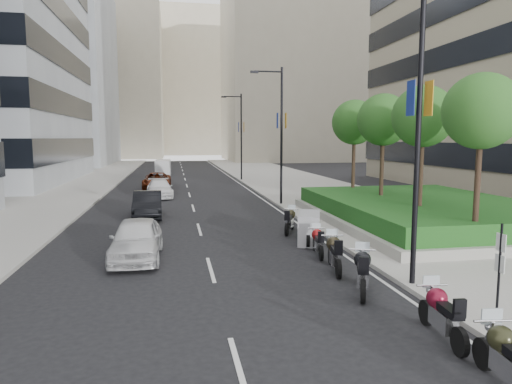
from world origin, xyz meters
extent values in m
plane|color=black|center=(0.00, 0.00, 0.00)|extent=(160.00, 160.00, 0.00)
cube|color=#9E9B93|center=(9.00, 30.00, 0.07)|extent=(10.00, 100.00, 0.15)
cube|color=#9E9B93|center=(-12.00, 30.00, 0.07)|extent=(8.00, 100.00, 0.15)
cube|color=silver|center=(3.70, 30.00, 0.01)|extent=(0.12, 100.00, 0.01)
cube|color=silver|center=(-1.50, 30.00, 0.01)|extent=(0.12, 100.00, 0.01)
cube|color=gray|center=(-24.00, 70.00, 15.00)|extent=(22.00, 26.00, 30.00)
cube|color=#B7AD93|center=(22.00, 80.00, 18.00)|extent=(28.00, 24.00, 36.00)
cube|color=#B7AD93|center=(-18.00, 100.00, 17.00)|extent=(26.00, 24.00, 34.00)
cube|color=#B7AD93|center=(2.00, 120.00, 19.00)|extent=(30.00, 24.00, 38.00)
cube|color=#9A988F|center=(10.00, 10.00, 0.35)|extent=(10.00, 14.00, 0.40)
cube|color=#164F1C|center=(10.00, 10.00, 0.95)|extent=(9.40, 13.40, 0.80)
cylinder|color=#332319|center=(8.50, 4.00, 2.55)|extent=(0.22, 0.22, 4.00)
sphere|color=#184E1D|center=(8.50, 4.00, 5.45)|extent=(2.80, 2.80, 2.80)
cylinder|color=#332319|center=(8.50, 8.00, 2.55)|extent=(0.22, 0.22, 4.00)
sphere|color=#184E1D|center=(8.50, 8.00, 5.45)|extent=(2.80, 2.80, 2.80)
cylinder|color=#332319|center=(8.50, 12.00, 2.55)|extent=(0.22, 0.22, 4.00)
sphere|color=#184E1D|center=(8.50, 12.00, 5.45)|extent=(2.80, 2.80, 2.80)
cylinder|color=#332319|center=(8.50, 16.00, 2.55)|extent=(0.22, 0.22, 4.00)
sphere|color=#184E1D|center=(8.50, 16.00, 5.45)|extent=(2.80, 2.80, 2.80)
cylinder|color=black|center=(4.30, 1.00, 4.50)|extent=(0.16, 0.16, 9.00)
cube|color=orange|center=(4.58, 1.00, 5.60)|extent=(0.02, 0.45, 1.00)
cube|color=navy|center=(4.02, 1.00, 5.60)|extent=(0.02, 0.45, 1.00)
cylinder|color=black|center=(4.30, 18.00, 4.50)|extent=(0.16, 0.16, 9.00)
cylinder|color=black|center=(3.40, 18.00, 8.70)|extent=(1.80, 0.10, 0.10)
cube|color=black|center=(2.50, 18.00, 8.65)|extent=(0.50, 0.22, 0.14)
cube|color=orange|center=(4.58, 18.00, 5.60)|extent=(0.02, 0.45, 1.00)
cube|color=navy|center=(4.02, 18.00, 5.60)|extent=(0.02, 0.45, 1.00)
cylinder|color=black|center=(4.30, 36.00, 4.50)|extent=(0.16, 0.16, 9.00)
cylinder|color=black|center=(3.40, 36.00, 8.70)|extent=(1.80, 0.10, 0.10)
cube|color=black|center=(2.50, 36.00, 8.65)|extent=(0.50, 0.22, 0.14)
cube|color=orange|center=(4.58, 36.00, 5.60)|extent=(0.02, 0.45, 1.00)
cube|color=navy|center=(4.02, 36.00, 5.60)|extent=(0.02, 0.45, 1.00)
cylinder|color=black|center=(4.80, -2.00, 1.25)|extent=(0.06, 0.06, 2.50)
cube|color=silver|center=(4.80, -2.00, 2.05)|extent=(0.02, 0.32, 0.42)
cube|color=silver|center=(4.80, -2.00, 1.55)|extent=(0.02, 0.32, 0.42)
cylinder|color=black|center=(3.16, -3.73, 0.31)|extent=(0.19, 0.63, 0.62)
cube|color=silver|center=(3.06, -4.58, 0.48)|extent=(0.40, 0.88, 0.42)
sphere|color=black|center=(3.10, -4.25, 0.86)|extent=(0.48, 0.48, 0.48)
cylinder|color=silver|center=(3.13, -3.98, 1.08)|extent=(0.74, 0.14, 0.05)
cylinder|color=black|center=(3.04, -3.17, 0.31)|extent=(0.19, 0.62, 0.61)
cylinder|color=black|center=(3.21, -1.60, 0.31)|extent=(0.19, 0.62, 0.61)
cube|color=silver|center=(3.12, -2.43, 0.48)|extent=(0.39, 0.87, 0.42)
sphere|color=maroon|center=(3.16, -2.11, 0.85)|extent=(0.48, 0.48, 0.48)
cube|color=black|center=(3.09, -2.73, 0.79)|extent=(0.36, 0.77, 0.16)
cylinder|color=silver|center=(3.19, -1.84, 1.07)|extent=(0.73, 0.13, 0.05)
cylinder|color=black|center=(2.32, 0.04, 0.33)|extent=(0.36, 0.65, 0.65)
cylinder|color=black|center=(2.95, 1.61, 0.33)|extent=(0.36, 0.65, 0.65)
cube|color=silver|center=(2.62, 0.78, 0.51)|extent=(0.63, 0.95, 0.44)
sphere|color=black|center=(2.74, 1.10, 0.91)|extent=(0.51, 0.51, 0.51)
cube|color=black|center=(2.50, 0.49, 0.84)|extent=(0.57, 0.84, 0.17)
cylinder|color=silver|center=(2.85, 1.37, 1.14)|extent=(0.74, 0.34, 0.05)
cylinder|color=black|center=(2.44, 2.25, 0.32)|extent=(0.24, 0.65, 0.64)
cylinder|color=black|center=(2.75, 3.86, 0.32)|extent=(0.24, 0.65, 0.64)
cube|color=silver|center=(2.59, 3.00, 0.49)|extent=(0.47, 0.91, 0.43)
sphere|color=black|center=(2.65, 3.33, 0.88)|extent=(0.49, 0.49, 0.49)
cube|color=black|center=(2.53, 2.70, 0.82)|extent=(0.43, 0.81, 0.16)
cylinder|color=silver|center=(2.70, 3.60, 1.11)|extent=(0.75, 0.19, 0.05)
cylinder|color=black|center=(2.58, 4.42, 0.28)|extent=(0.19, 0.56, 0.55)
cylinder|color=black|center=(2.80, 5.83, 0.28)|extent=(0.19, 0.56, 0.55)
cube|color=silver|center=(2.68, 5.08, 0.43)|extent=(0.38, 0.79, 0.37)
sphere|color=maroon|center=(2.73, 5.37, 0.77)|extent=(0.43, 0.43, 0.43)
cube|color=black|center=(2.64, 4.82, 0.71)|extent=(0.35, 0.70, 0.14)
cylinder|color=silver|center=(2.77, 5.61, 0.96)|extent=(0.66, 0.14, 0.04)
cylinder|color=black|center=(2.70, 6.42, 0.32)|extent=(0.32, 0.64, 0.63)
cylinder|color=black|center=(3.22, 7.97, 0.32)|extent=(0.32, 0.64, 0.63)
cube|color=gray|center=(2.96, 7.20, 0.66)|extent=(1.50, 2.31, 1.28)
cylinder|color=black|center=(2.38, 8.79, 0.30)|extent=(0.35, 0.59, 0.60)
cylinder|color=black|center=(3.01, 10.20, 0.30)|extent=(0.35, 0.59, 0.60)
cube|color=silver|center=(2.68, 9.45, 0.46)|extent=(0.60, 0.87, 0.40)
sphere|color=black|center=(2.81, 9.74, 0.83)|extent=(0.46, 0.46, 0.46)
cube|color=black|center=(2.56, 9.19, 0.77)|extent=(0.54, 0.77, 0.15)
cylinder|color=silver|center=(2.91, 9.98, 1.04)|extent=(0.67, 0.34, 0.05)
imported|color=silver|center=(-4.08, 5.84, 0.76)|extent=(1.87, 4.46, 1.51)
imported|color=black|center=(-4.17, 14.98, 0.74)|extent=(1.68, 4.51, 1.47)
imported|color=white|center=(-3.77, 23.85, 0.66)|extent=(2.18, 4.67, 1.32)
imported|color=maroon|center=(-4.18, 30.21, 0.70)|extent=(2.47, 5.12, 1.40)
cube|color=silver|center=(-3.94, 44.71, 0.92)|extent=(1.80, 4.45, 1.85)
cube|color=silver|center=(-3.94, 43.04, 0.48)|extent=(1.70, 1.11, 0.97)
cylinder|color=black|center=(-4.65, 43.12, 0.31)|extent=(0.22, 0.62, 0.62)
cylinder|color=black|center=(-3.24, 43.12, 0.31)|extent=(0.22, 0.62, 0.62)
cylinder|color=black|center=(-4.65, 46.12, 0.31)|extent=(0.22, 0.62, 0.62)
cylinder|color=black|center=(-3.24, 46.12, 0.31)|extent=(0.22, 0.62, 0.62)
camera|label=1|loc=(-2.67, -11.21, 4.47)|focal=32.00mm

